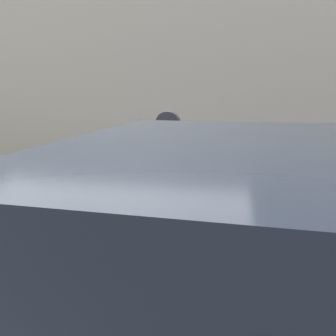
# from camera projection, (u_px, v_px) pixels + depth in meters

# --- Properties ---
(sidewalk) EXTENTS (24.00, 2.80, 0.14)m
(sidewalk) POSITION_uv_depth(u_px,v_px,m) (148.00, 232.00, 4.47)
(sidewalk) COLOR #ADAAA3
(sidewalk) RESTS_ON ground_plane
(building_facade) EXTENTS (24.00, 0.30, 4.97)m
(building_facade) POSITION_uv_depth(u_px,v_px,m) (183.00, 66.00, 6.91)
(building_facade) COLOR beige
(building_facade) RESTS_ON ground_plane
(parking_meter) EXTENTS (0.22, 0.12, 1.63)m
(parking_meter) POSITION_uv_depth(u_px,v_px,m) (168.00, 163.00, 2.97)
(parking_meter) COLOR slate
(parking_meter) RESTS_ON sidewalk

